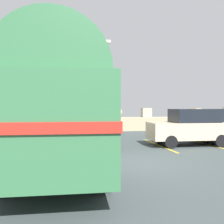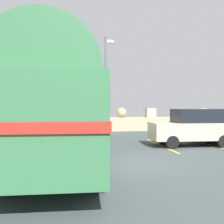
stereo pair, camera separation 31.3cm
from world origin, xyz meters
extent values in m
cube|color=#3C4646|center=(0.00, 0.00, 0.01)|extent=(32.00, 26.00, 0.02)
cube|color=tan|center=(0.00, 11.80, 0.55)|extent=(31.36, 1.80, 1.10)
cube|color=tan|center=(-5.47, 11.51, 1.63)|extent=(1.14, 0.96, 1.07)
cube|color=tan|center=(-2.01, 11.82, 1.66)|extent=(1.43, 1.40, 1.12)
sphere|color=tan|center=(2.30, 12.22, 1.52)|extent=(0.83, 0.83, 0.83)
cube|color=#AAA78E|center=(4.94, 12.31, 1.50)|extent=(0.88, 0.93, 0.81)
cube|color=tan|center=(9.34, 11.69, 1.49)|extent=(1.01, 0.97, 0.79)
cube|color=gold|center=(2.54, 3.50, 0.02)|extent=(0.12, 4.40, 0.01)
cube|color=gold|center=(5.14, 3.50, 0.02)|extent=(0.12, 4.40, 0.01)
cylinder|color=black|center=(-3.16, 2.79, 0.50)|extent=(0.33, 0.97, 0.96)
cylinder|color=black|center=(-0.95, 2.67, 0.50)|extent=(0.33, 0.97, 0.96)
cylinder|color=black|center=(-3.45, -2.41, 0.50)|extent=(0.33, 0.97, 0.96)
cylinder|color=black|center=(-1.25, -2.53, 0.50)|extent=(0.33, 0.97, 0.96)
cube|color=#357046|center=(-2.20, 0.13, 1.57)|extent=(2.87, 8.52, 2.10)
cylinder|color=#357046|center=(-2.20, 0.13, 2.62)|extent=(2.65, 8.18, 2.20)
cube|color=red|center=(-2.20, 0.13, 1.63)|extent=(2.93, 8.61, 0.20)
cube|color=black|center=(-2.20, 0.13, 2.15)|extent=(2.89, 8.19, 0.64)
cube|color=silver|center=(-1.96, 4.39, 0.70)|extent=(2.29, 0.29, 0.28)
cylinder|color=black|center=(-5.04, 4.21, 0.50)|extent=(0.31, 0.97, 0.96)
cylinder|color=black|center=(2.75, 2.53, 0.33)|extent=(0.63, 0.24, 0.62)
cylinder|color=black|center=(2.84, 4.05, 0.33)|extent=(0.63, 0.24, 0.62)
cylinder|color=black|center=(5.29, 2.38, 0.33)|extent=(0.63, 0.24, 0.62)
cylinder|color=black|center=(5.38, 3.90, 0.33)|extent=(0.63, 0.24, 0.62)
cube|color=beige|center=(4.07, 3.22, 0.78)|extent=(4.19, 1.94, 0.84)
cube|color=black|center=(4.31, 3.20, 1.54)|extent=(2.29, 1.69, 0.68)
cylinder|color=black|center=(5.30, 3.07, 0.33)|extent=(0.63, 0.24, 0.62)
cylinder|color=black|center=(5.41, 4.59, 0.33)|extent=(0.63, 0.24, 0.62)
cylinder|color=#5B5B60|center=(0.24, 7.20, 3.25)|extent=(0.14, 0.14, 6.50)
cube|color=beige|center=(0.65, 7.98, 6.40)|extent=(0.44, 0.24, 0.18)
camera|label=1|loc=(-2.18, -8.11, 1.97)|focal=38.70mm
camera|label=2|loc=(-1.87, -8.16, 1.97)|focal=38.70mm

